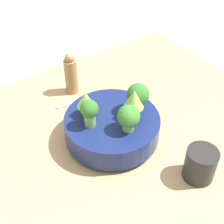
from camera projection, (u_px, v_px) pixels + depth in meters
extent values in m
plane|color=beige|center=(99.00, 152.00, 0.88)|extent=(6.00, 6.00, 0.00)
cube|color=tan|center=(99.00, 147.00, 0.86)|extent=(1.12, 0.81, 0.04)
cylinder|color=navy|center=(112.00, 136.00, 0.86)|extent=(0.11, 0.11, 0.01)
cylinder|color=navy|center=(112.00, 126.00, 0.83)|extent=(0.25, 0.25, 0.06)
cylinder|color=#7AB256|center=(86.00, 111.00, 0.81)|extent=(0.02, 0.02, 0.03)
cone|color=#93B751|center=(85.00, 99.00, 0.79)|extent=(0.05, 0.05, 0.05)
cylinder|color=#7AB256|center=(128.00, 126.00, 0.77)|extent=(0.03, 0.03, 0.02)
sphere|color=#387A2D|center=(129.00, 116.00, 0.75)|extent=(0.06, 0.06, 0.06)
cylinder|color=#6BA34C|center=(90.00, 119.00, 0.78)|extent=(0.03, 0.03, 0.04)
sphere|color=#2D6B28|center=(89.00, 109.00, 0.76)|extent=(0.05, 0.05, 0.05)
cylinder|color=#609347|center=(137.00, 106.00, 0.82)|extent=(0.02, 0.02, 0.03)
sphere|color=#2D6B28|center=(138.00, 94.00, 0.80)|extent=(0.06, 0.06, 0.06)
cylinder|color=#7AB256|center=(133.00, 112.00, 0.80)|extent=(0.02, 0.02, 0.04)
cone|color=#93B751|center=(134.00, 99.00, 0.77)|extent=(0.05, 0.05, 0.05)
cylinder|color=black|center=(200.00, 164.00, 0.74)|extent=(0.08, 0.08, 0.08)
cylinder|color=#997047|center=(71.00, 77.00, 0.99)|extent=(0.04, 0.04, 0.12)
sphere|color=#997047|center=(69.00, 58.00, 0.94)|extent=(0.03, 0.03, 0.03)
cube|color=silver|center=(84.00, 100.00, 0.99)|extent=(0.18, 0.04, 0.01)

